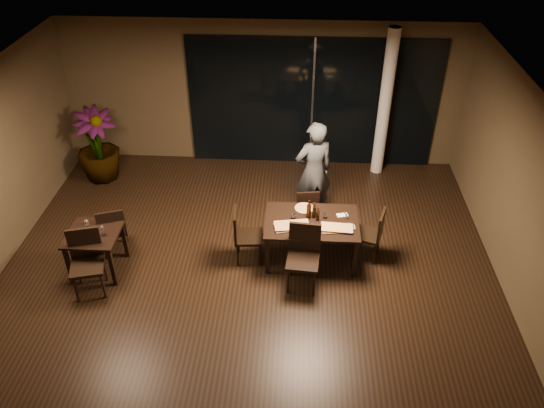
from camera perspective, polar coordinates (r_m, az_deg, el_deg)
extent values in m
plane|color=black|center=(8.41, -2.79, -8.97)|extent=(8.00, 8.00, 0.00)
cube|color=#473A25|center=(10.97, -0.94, 11.80)|extent=(8.00, 0.10, 3.00)
cube|color=#473A25|center=(8.11, 26.66, -1.54)|extent=(0.10, 8.00, 3.00)
cube|color=silver|center=(6.67, -3.53, 9.97)|extent=(8.00, 8.00, 0.04)
cube|color=black|center=(10.93, 4.37, 10.75)|extent=(5.00, 0.06, 2.70)
cylinder|color=silver|center=(10.71, 12.04, 10.42)|extent=(0.24, 0.24, 3.00)
cube|color=black|center=(8.51, 4.31, -1.94)|extent=(1.50, 1.00, 0.04)
cube|color=black|center=(8.42, -0.51, -5.63)|extent=(0.06, 0.06, 0.71)
cube|color=black|center=(8.46, 8.91, -5.90)|extent=(0.06, 0.06, 0.71)
cube|color=black|center=(9.10, -0.16, -2.01)|extent=(0.06, 0.06, 0.71)
cube|color=black|center=(9.14, 8.52, -2.28)|extent=(0.06, 0.06, 0.71)
cube|color=black|center=(8.70, -18.68, -3.06)|extent=(0.80, 0.80, 0.04)
cube|color=black|center=(8.82, -20.99, -6.22)|extent=(0.06, 0.06, 0.71)
cube|color=black|center=(8.58, -16.80, -6.55)|extent=(0.06, 0.06, 0.71)
cube|color=black|center=(9.29, -19.54, -3.48)|extent=(0.06, 0.06, 0.71)
cube|color=black|center=(9.06, -15.55, -3.71)|extent=(0.06, 0.06, 0.71)
cube|color=black|center=(9.39, 3.68, -0.38)|extent=(0.44, 0.44, 0.04)
cylinder|color=black|center=(9.66, 4.46, -0.75)|extent=(0.03, 0.03, 0.40)
cylinder|color=black|center=(9.62, 2.57, -0.84)|extent=(0.03, 0.03, 0.40)
cylinder|color=black|center=(9.41, 4.73, -1.90)|extent=(0.03, 0.03, 0.40)
cylinder|color=black|center=(9.37, 2.79, -1.99)|extent=(0.03, 0.03, 0.40)
cube|color=black|center=(9.12, 3.88, 0.11)|extent=(0.39, 0.09, 0.45)
cube|color=black|center=(8.12, 3.33, -6.15)|extent=(0.53, 0.53, 0.06)
cylinder|color=black|center=(8.15, 1.73, -8.26)|extent=(0.04, 0.04, 0.50)
cylinder|color=black|center=(8.13, 4.55, -8.52)|extent=(0.04, 0.04, 0.50)
cylinder|color=black|center=(8.45, 2.05, -6.42)|extent=(0.04, 0.04, 0.50)
cylinder|color=black|center=(8.43, 4.77, -6.66)|extent=(0.04, 0.04, 0.50)
cube|color=black|center=(8.11, 3.55, -3.66)|extent=(0.49, 0.09, 0.55)
cube|color=black|center=(8.63, -2.54, -3.56)|extent=(0.48, 0.48, 0.05)
cylinder|color=black|center=(8.64, -1.29, -5.48)|extent=(0.04, 0.04, 0.46)
cylinder|color=black|center=(8.92, -1.31, -3.95)|extent=(0.04, 0.04, 0.46)
cylinder|color=black|center=(8.64, -3.73, -5.51)|extent=(0.04, 0.04, 0.46)
cylinder|color=black|center=(8.92, -3.66, -3.98)|extent=(0.04, 0.04, 0.46)
cube|color=black|center=(8.48, -3.95, -2.24)|extent=(0.08, 0.45, 0.51)
cube|color=black|center=(8.84, 10.26, -3.27)|extent=(0.53, 0.53, 0.05)
cylinder|color=black|center=(9.13, 9.28, -3.48)|extent=(0.03, 0.03, 0.43)
cylinder|color=black|center=(8.87, 8.78, -4.80)|extent=(0.03, 0.03, 0.43)
cylinder|color=black|center=(9.10, 11.41, -3.93)|extent=(0.03, 0.03, 0.43)
cylinder|color=black|center=(8.83, 10.98, -5.27)|extent=(0.03, 0.03, 0.43)
cube|color=black|center=(8.68, 11.66, -2.29)|extent=(0.16, 0.42, 0.48)
cube|color=black|center=(9.18, -16.70, -2.64)|extent=(0.56, 0.56, 0.05)
cylinder|color=black|center=(9.45, -15.45, -2.90)|extent=(0.04, 0.04, 0.45)
cylinder|color=black|center=(9.47, -17.58, -3.24)|extent=(0.04, 0.04, 0.45)
cylinder|color=black|center=(9.17, -15.31, -4.22)|extent=(0.04, 0.04, 0.45)
cylinder|color=black|center=(9.19, -17.52, -4.57)|extent=(0.04, 0.04, 0.45)
cube|color=black|center=(8.88, -16.91, -2.13)|extent=(0.42, 0.18, 0.50)
cube|color=black|center=(8.49, -19.25, -6.36)|extent=(0.59, 0.59, 0.06)
cylinder|color=black|center=(8.54, -20.35, -8.61)|extent=(0.04, 0.04, 0.50)
cylinder|color=black|center=(8.47, -17.70, -8.37)|extent=(0.04, 0.04, 0.50)
cylinder|color=black|center=(8.83, -20.12, -6.86)|extent=(0.04, 0.04, 0.50)
cylinder|color=black|center=(8.76, -17.57, -6.61)|extent=(0.04, 0.04, 0.50)
cube|color=black|center=(8.49, -19.50, -3.99)|extent=(0.48, 0.17, 0.55)
imported|color=#323437|center=(9.39, 4.49, 3.54)|extent=(0.75, 0.63, 1.89)
imported|color=#1A4617|center=(11.13, -18.29, 6.01)|extent=(1.14, 1.14, 1.50)
cube|color=#4A2A17|center=(8.36, 2.14, -2.41)|extent=(0.61, 0.42, 0.01)
cube|color=#402B14|center=(8.37, 6.97, -2.66)|extent=(0.54, 0.32, 0.01)
cylinder|color=#AC2913|center=(8.76, 3.49, -0.47)|extent=(0.30, 0.30, 0.01)
cylinder|color=white|center=(8.51, 2.34, -1.33)|extent=(0.08, 0.08, 0.09)
cylinder|color=white|center=(8.57, 5.73, -1.25)|extent=(0.07, 0.07, 0.08)
cube|color=white|center=(8.43, 8.31, -2.46)|extent=(0.18, 0.10, 0.01)
cube|color=white|center=(8.67, 7.57, -1.20)|extent=(0.20, 0.14, 0.01)
cube|color=silver|center=(8.55, -19.00, -3.69)|extent=(0.19, 0.13, 0.01)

